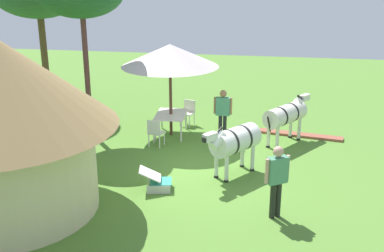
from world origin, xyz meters
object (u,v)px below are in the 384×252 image
(patio_chair_near_hut, at_px, (155,131))
(zebra_nearest_camera, at_px, (234,141))
(patio_dining_table, at_px, (171,116))
(zebra_by_umbrella, at_px, (286,115))
(standing_watcher, at_px, (277,175))
(shade_umbrella, at_px, (170,55))
(guest_beside_umbrella, at_px, (223,110))
(patio_chair_east_end, at_px, (188,111))
(striped_lounge_chair, at_px, (157,180))

(patio_chair_near_hut, relative_size, zebra_nearest_camera, 0.50)
(patio_dining_table, distance_m, zebra_by_umbrella, 3.83)
(standing_watcher, height_order, zebra_nearest_camera, standing_watcher)
(patio_dining_table, xyz_separation_m, standing_watcher, (-5.11, -3.51, 0.39))
(shade_umbrella, relative_size, patio_dining_table, 2.24)
(shade_umbrella, distance_m, guest_beside_umbrella, 2.47)
(guest_beside_umbrella, bearing_deg, patio_chair_near_hut, -153.03)
(patio_chair_east_end, xyz_separation_m, striped_lounge_chair, (-5.32, -0.10, -0.27))
(guest_beside_umbrella, height_order, standing_watcher, standing_watcher)
(guest_beside_umbrella, distance_m, zebra_nearest_camera, 2.82)
(patio_chair_east_end, relative_size, guest_beside_umbrella, 0.53)
(shade_umbrella, height_order, standing_watcher, shade_umbrella)
(patio_chair_near_hut, distance_m, zebra_by_umbrella, 4.22)
(shade_umbrella, xyz_separation_m, patio_dining_table, (-0.00, 0.00, -2.06))
(patio_dining_table, distance_m, guest_beside_umbrella, 1.81)
(guest_beside_umbrella, relative_size, zebra_nearest_camera, 0.94)
(zebra_nearest_camera, relative_size, zebra_by_umbrella, 0.90)
(patio_dining_table, relative_size, zebra_by_umbrella, 0.72)
(standing_watcher, distance_m, zebra_by_umbrella, 4.92)
(patio_chair_east_end, distance_m, guest_beside_umbrella, 1.97)
(patio_dining_table, height_order, standing_watcher, standing_watcher)
(shade_umbrella, bearing_deg, standing_watcher, -145.47)
(standing_watcher, xyz_separation_m, zebra_nearest_camera, (2.19, 1.15, -0.06))
(patio_chair_near_hut, height_order, patio_chair_east_end, same)
(zebra_nearest_camera, bearing_deg, shade_umbrella, -13.74)
(patio_dining_table, relative_size, zebra_nearest_camera, 0.80)
(zebra_by_umbrella, bearing_deg, guest_beside_umbrella, -146.35)
(shade_umbrella, relative_size, patio_chair_near_hut, 3.56)
(striped_lounge_chair, relative_size, zebra_by_umbrella, 0.46)
(patio_dining_table, xyz_separation_m, patio_chair_near_hut, (-1.20, 0.26, -0.14))
(patio_chair_east_end, xyz_separation_m, zebra_by_umbrella, (-1.35, -3.42, 0.45))
(shade_umbrella, relative_size, zebra_nearest_camera, 1.79)
(patio_chair_near_hut, relative_size, zebra_by_umbrella, 0.45)
(patio_chair_east_end, height_order, striped_lounge_chair, patio_chair_east_end)
(patio_dining_table, bearing_deg, zebra_by_umbrella, -92.86)
(patio_chair_east_end, distance_m, zebra_by_umbrella, 3.70)
(patio_chair_east_end, relative_size, zebra_by_umbrella, 0.45)
(patio_dining_table, relative_size, guest_beside_umbrella, 0.85)
(guest_beside_umbrella, distance_m, standing_watcher, 5.25)
(patio_chair_near_hut, bearing_deg, zebra_nearest_camera, -20.88)
(guest_beside_umbrella, bearing_deg, patio_dining_table, 174.81)
(patio_chair_near_hut, height_order, striped_lounge_chair, patio_chair_near_hut)
(patio_dining_table, height_order, striped_lounge_chair, patio_dining_table)
(striped_lounge_chair, distance_m, zebra_by_umbrella, 5.23)
(patio_chair_near_hut, xyz_separation_m, guest_beside_umbrella, (1.04, -2.03, 0.49))
(guest_beside_umbrella, height_order, zebra_nearest_camera, guest_beside_umbrella)
(standing_watcher, bearing_deg, shade_umbrella, 91.50)
(patio_chair_east_end, height_order, guest_beside_umbrella, guest_beside_umbrella)
(zebra_by_umbrella, bearing_deg, striped_lounge_chair, -95.29)
(patio_dining_table, height_order, zebra_by_umbrella, zebra_by_umbrella)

